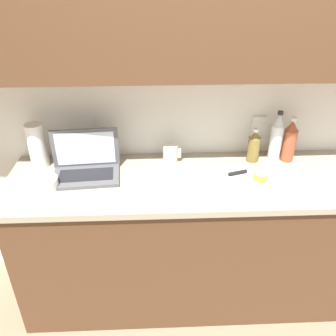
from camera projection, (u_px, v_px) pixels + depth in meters
The scene contains 14 objects.
ground_plane at pixel (220, 288), 2.42m from camera, with size 12.00×12.00×0.00m, color #847056.
wall_back at pixel (235, 44), 1.84m from camera, with size 5.20×0.38×2.60m.
counter_unit at pixel (229, 237), 2.20m from camera, with size 2.51×0.61×0.89m.
laptop at pixel (86, 165), 1.98m from camera, with size 0.38×0.26×0.25m.
cutting_board at pixel (250, 178), 1.97m from camera, with size 0.39×0.25×0.01m, color silver.
knife at pixel (244, 172), 2.00m from camera, with size 0.30×0.12×0.02m.
lemon_half_cut at pixel (261, 177), 1.94m from camera, with size 0.07×0.07×0.04m.
bottle_green_soda at pixel (290, 141), 2.09m from camera, with size 0.08×0.08×0.27m.
bottle_oil_tall at pixel (276, 138), 2.08m from camera, with size 0.07×0.07×0.31m.
bottle_water_clear at pixel (254, 146), 2.10m from camera, with size 0.07×0.07×0.21m.
measuring_cup at pixel (170, 154), 2.11m from camera, with size 0.11×0.09×0.11m.
bowl_white at pixel (42, 184), 1.87m from camera, with size 0.17×0.17×0.06m.
paper_towel_roll at pixel (37, 145), 2.04m from camera, with size 0.10×0.10×0.26m.
dish_towel at pixel (133, 199), 1.78m from camera, with size 0.22×0.16×0.02m, color silver.
Camera 1 is at (-0.43, -1.66, 1.93)m, focal length 38.00 mm.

